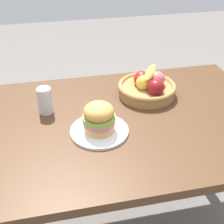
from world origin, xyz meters
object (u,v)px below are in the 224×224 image
at_px(plate, 99,131).
at_px(sandwich, 99,117).
at_px(fruit_basket, 148,86).
at_px(soda_can, 45,101).

distance_m(plate, sandwich, 0.07).
distance_m(sandwich, fruit_basket, 0.39).
bearing_deg(soda_can, sandwich, -43.44).
xyz_separation_m(sandwich, soda_can, (-0.21, 0.20, -0.01)).
height_order(soda_can, fruit_basket, fruit_basket).
bearing_deg(fruit_basket, plate, -138.65).
height_order(plate, sandwich, sandwich).
height_order(sandwich, soda_can, sandwich).
relative_size(plate, fruit_basket, 0.85).
relative_size(plate, soda_can, 1.95).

